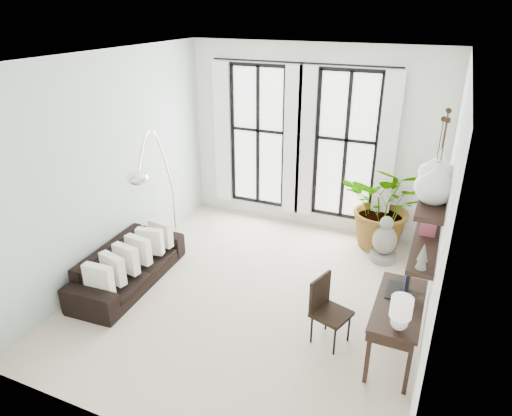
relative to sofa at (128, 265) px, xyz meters
The scene contains 16 objects.
floor 1.87m from the sofa, 13.55° to the left, with size 5.00×5.00×0.00m, color beige.
ceiling 3.45m from the sofa, 13.55° to the left, with size 5.00×5.00×0.00m, color white.
wall_left 1.45m from the sofa, 136.04° to the left, with size 5.00×5.00×0.00m, color #B0C4BC.
wall_right 4.28m from the sofa, ahead, with size 5.00×5.00×0.00m, color white.
wall_back 3.68m from the sofa, 58.47° to the left, with size 4.50×4.50×0.00m, color white.
windows 3.52m from the sofa, 60.80° to the left, with size 3.26×0.13×2.65m.
wall_shelves 4.17m from the sofa, ahead, with size 0.25×1.30×0.60m.
sofa is the anchor object (origin of this frame).
throw_pillows 0.23m from the sofa, ahead, with size 0.40×1.52×0.40m.
plant 4.14m from the sofa, 38.92° to the left, with size 1.36×1.18×1.51m, color #2D7228.
desk 3.77m from the sofa, ahead, with size 0.51×1.21×1.11m.
desk_chair 2.95m from the sofa, ahead, with size 0.50×0.50×0.85m.
arc_lamp 1.57m from the sofa, 81.97° to the left, with size 0.71×1.66×2.16m.
buddha 3.92m from the sofa, 32.95° to the left, with size 0.42×0.42×0.76m.
vase_a 4.39m from the sofa, ahead, with size 0.37×0.37×0.38m, color white.
vase_b 4.38m from the sofa, ahead, with size 0.37×0.37×0.38m, color white.
Camera 1 is at (2.15, -4.90, 3.75)m, focal length 32.00 mm.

